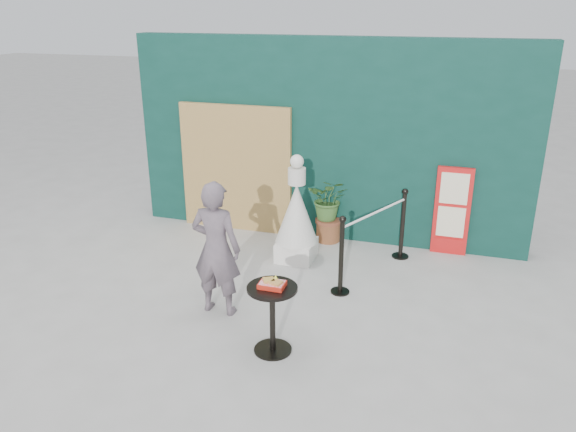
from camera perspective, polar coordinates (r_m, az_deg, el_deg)
The scene contains 10 objects.
ground at distance 6.27m, azimuth -3.36°, elevation -12.35°, with size 60.00×60.00×0.00m, color #ADAAA5.
back_wall at distance 8.49m, azimuth 3.97°, elevation 7.64°, with size 6.00×0.30×3.00m, color #0A2E27.
bamboo_fence at distance 8.84m, azimuth -5.31°, elevation 4.79°, with size 1.80×0.08×2.00m, color tan.
woman at distance 6.46m, azimuth -7.30°, elevation -3.31°, with size 0.59×0.39×1.61m, color #665860.
menu_board at distance 8.32m, azimuth 16.31°, elevation 0.45°, with size 0.50×0.07×1.30m.
statue at distance 7.81m, azimuth 0.88°, elevation -0.21°, with size 0.60×0.60×1.53m.
cafe_table at distance 5.82m, azimuth -1.59°, elevation -9.41°, with size 0.52×0.52×0.75m.
food_basket at distance 5.68m, azimuth -1.60°, elevation -6.88°, with size 0.26×0.19×0.11m.
planter at distance 8.47m, azimuth 4.18°, elevation 1.16°, with size 0.59×0.51×1.01m.
stanchion_barrier at distance 7.52m, azimuth 8.72°, elevation -2.40°, with size 0.84×1.54×1.03m.
Camera 1 is at (1.91, -4.89, 3.43)m, focal length 35.00 mm.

